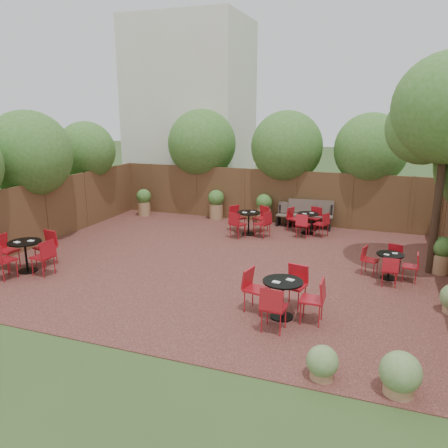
% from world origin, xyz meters
% --- Properties ---
extents(ground, '(80.00, 80.00, 0.00)m').
position_xyz_m(ground, '(0.00, 0.00, 0.00)').
color(ground, '#354F23').
rests_on(ground, ground).
extents(courtyard_paving, '(12.00, 10.00, 0.02)m').
position_xyz_m(courtyard_paving, '(0.00, 0.00, 0.01)').
color(courtyard_paving, '#391A17').
rests_on(courtyard_paving, ground).
extents(fence_back, '(12.00, 0.08, 2.00)m').
position_xyz_m(fence_back, '(0.00, 5.00, 1.00)').
color(fence_back, '#52381E').
rests_on(fence_back, ground).
extents(fence_left, '(0.08, 10.00, 2.00)m').
position_xyz_m(fence_left, '(-6.00, 0.00, 1.00)').
color(fence_left, '#52381E').
rests_on(fence_left, ground).
extents(neighbour_building, '(5.00, 4.00, 8.00)m').
position_xyz_m(neighbour_building, '(-4.50, 8.00, 4.00)').
color(neighbour_building, silver).
rests_on(neighbour_building, ground).
extents(overhang_foliage, '(15.90, 10.85, 2.74)m').
position_xyz_m(overhang_foliage, '(-1.34, 2.90, 2.79)').
color(overhang_foliage, '#366621').
rests_on(overhang_foliage, ground).
extents(courtyard_tree, '(2.82, 2.72, 5.54)m').
position_xyz_m(courtyard_tree, '(5.39, 1.14, 4.05)').
color(courtyard_tree, black).
rests_on(courtyard_tree, courtyard_paving).
extents(park_bench_left, '(1.40, 0.51, 0.86)m').
position_xyz_m(park_bench_left, '(1.14, 4.62, 0.46)').
color(park_bench_left, brown).
rests_on(park_bench_left, courtyard_paving).
extents(park_bench_right, '(1.66, 0.66, 1.00)m').
position_xyz_m(park_bench_right, '(1.64, 4.63, 0.53)').
color(park_bench_right, brown).
rests_on(park_bench_right, courtyard_paving).
extents(bistro_tables, '(10.52, 8.17, 0.96)m').
position_xyz_m(bistro_tables, '(0.20, 0.01, 0.47)').
color(bistro_tables, black).
rests_on(bistro_tables, courtyard_paving).
extents(planters, '(11.14, 4.08, 1.14)m').
position_xyz_m(planters, '(-0.74, 3.92, 0.61)').
color(planters, '#98714C').
rests_on(planters, courtyard_paving).
extents(low_shrubs, '(2.81, 3.98, 0.68)m').
position_xyz_m(low_shrubs, '(4.70, -3.50, 0.32)').
color(low_shrubs, '#98714C').
rests_on(low_shrubs, courtyard_paving).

